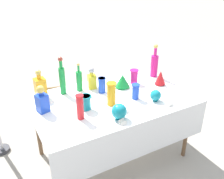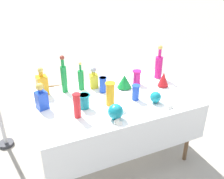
{
  "view_description": "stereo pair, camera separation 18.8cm",
  "coord_description": "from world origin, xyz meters",
  "px_view_note": "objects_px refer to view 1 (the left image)",
  "views": [
    {
      "loc": [
        -1.1,
        -1.99,
        2.02
      ],
      "look_at": [
        0.0,
        0.0,
        0.86
      ],
      "focal_mm": 40.0,
      "sensor_mm": 36.0,
      "label": 1
    },
    {
      "loc": [
        -0.93,
        -2.07,
        2.02
      ],
      "look_at": [
        0.0,
        0.0,
        0.86
      ],
      "focal_mm": 40.0,
      "sensor_mm": 36.0,
      "label": 2
    }
  ],
  "objects_px": {
    "round_bowl_1": "(119,111)",
    "cardboard_box_behind_left": "(56,108)",
    "square_decanter_2": "(42,100)",
    "fluted_vase_1": "(160,78)",
    "slender_vase_4": "(134,76)",
    "round_bowl_0": "(156,95)",
    "tall_bottle_1": "(79,80)",
    "fluted_vase_0": "(123,81)",
    "slender_vase_5": "(136,91)",
    "tall_bottle_0": "(62,78)",
    "square_decanter_1": "(40,86)",
    "slender_vase_0": "(86,102)",
    "slender_vase_2": "(102,85)",
    "square_decanter_0": "(92,79)",
    "slender_vase_3": "(111,93)",
    "tall_bottle_2": "(154,64)",
    "slender_vase_1": "(80,106)"
  },
  "relations": [
    {
      "from": "round_bowl_1",
      "to": "round_bowl_0",
      "type": "bearing_deg",
      "value": 11.99
    },
    {
      "from": "square_decanter_2",
      "to": "slender_vase_4",
      "type": "height_order",
      "value": "square_decanter_2"
    },
    {
      "from": "square_decanter_0",
      "to": "fluted_vase_1",
      "type": "height_order",
      "value": "square_decanter_0"
    },
    {
      "from": "slender_vase_2",
      "to": "cardboard_box_behind_left",
      "type": "height_order",
      "value": "slender_vase_2"
    },
    {
      "from": "square_decanter_0",
      "to": "fluted_vase_1",
      "type": "bearing_deg",
      "value": -22.31
    },
    {
      "from": "tall_bottle_1",
      "to": "square_decanter_2",
      "type": "relative_size",
      "value": 1.18
    },
    {
      "from": "slender_vase_0",
      "to": "square_decanter_1",
      "type": "bearing_deg",
      "value": 123.97
    },
    {
      "from": "slender_vase_5",
      "to": "fluted_vase_1",
      "type": "height_order",
      "value": "fluted_vase_1"
    },
    {
      "from": "slender_vase_5",
      "to": "round_bowl_1",
      "type": "bearing_deg",
      "value": -144.26
    },
    {
      "from": "tall_bottle_2",
      "to": "slender_vase_4",
      "type": "relative_size",
      "value": 2.48
    },
    {
      "from": "slender_vase_5",
      "to": "cardboard_box_behind_left",
      "type": "bearing_deg",
      "value": 115.25
    },
    {
      "from": "fluted_vase_1",
      "to": "round_bowl_1",
      "type": "relative_size",
      "value": 1.13
    },
    {
      "from": "slender_vase_2",
      "to": "slender_vase_3",
      "type": "relative_size",
      "value": 0.71
    },
    {
      "from": "tall_bottle_1",
      "to": "fluted_vase_0",
      "type": "xyz_separation_m",
      "value": [
        0.45,
        -0.17,
        -0.04
      ]
    },
    {
      "from": "square_decanter_1",
      "to": "cardboard_box_behind_left",
      "type": "relative_size",
      "value": 0.52
    },
    {
      "from": "tall_bottle_2",
      "to": "slender_vase_2",
      "type": "distance_m",
      "value": 0.76
    },
    {
      "from": "tall_bottle_0",
      "to": "round_bowl_1",
      "type": "distance_m",
      "value": 0.77
    },
    {
      "from": "square_decanter_0",
      "to": "square_decanter_2",
      "type": "relative_size",
      "value": 0.92
    },
    {
      "from": "tall_bottle_1",
      "to": "slender_vase_4",
      "type": "bearing_deg",
      "value": -11.94
    },
    {
      "from": "square_decanter_1",
      "to": "slender_vase_0",
      "type": "xyz_separation_m",
      "value": [
        0.31,
        -0.46,
        -0.04
      ]
    },
    {
      "from": "round_bowl_1",
      "to": "cardboard_box_behind_left",
      "type": "height_order",
      "value": "round_bowl_1"
    },
    {
      "from": "tall_bottle_0",
      "to": "slender_vase_0",
      "type": "bearing_deg",
      "value": -78.62
    },
    {
      "from": "slender_vase_0",
      "to": "round_bowl_1",
      "type": "relative_size",
      "value": 0.96
    },
    {
      "from": "slender_vase_2",
      "to": "square_decanter_1",
      "type": "bearing_deg",
      "value": 159.83
    },
    {
      "from": "square_decanter_0",
      "to": "round_bowl_0",
      "type": "xyz_separation_m",
      "value": [
        0.44,
        -0.58,
        -0.04
      ]
    },
    {
      "from": "square_decanter_1",
      "to": "round_bowl_1",
      "type": "relative_size",
      "value": 2.04
    },
    {
      "from": "square_decanter_0",
      "to": "fluted_vase_0",
      "type": "distance_m",
      "value": 0.34
    },
    {
      "from": "slender_vase_1",
      "to": "round_bowl_0",
      "type": "xyz_separation_m",
      "value": [
        0.79,
        -0.07,
        -0.06
      ]
    },
    {
      "from": "fluted_vase_0",
      "to": "cardboard_box_behind_left",
      "type": "relative_size",
      "value": 0.28
    },
    {
      "from": "slender_vase_4",
      "to": "round_bowl_0",
      "type": "height_order",
      "value": "slender_vase_4"
    },
    {
      "from": "tall_bottle_1",
      "to": "slender_vase_0",
      "type": "relative_size",
      "value": 2.25
    },
    {
      "from": "square_decanter_0",
      "to": "tall_bottle_0",
      "type": "bearing_deg",
      "value": 174.8
    },
    {
      "from": "slender_vase_5",
      "to": "round_bowl_0",
      "type": "distance_m",
      "value": 0.21
    },
    {
      "from": "tall_bottle_0",
      "to": "fluted_vase_1",
      "type": "xyz_separation_m",
      "value": [
        1.05,
        -0.33,
        -0.09
      ]
    },
    {
      "from": "slender_vase_5",
      "to": "round_bowl_0",
      "type": "relative_size",
      "value": 1.36
    },
    {
      "from": "slender_vase_2",
      "to": "fluted_vase_1",
      "type": "xyz_separation_m",
      "value": [
        0.67,
        -0.15,
        -0.0
      ]
    },
    {
      "from": "tall_bottle_0",
      "to": "round_bowl_1",
      "type": "xyz_separation_m",
      "value": [
        0.28,
        -0.71,
        -0.1
      ]
    },
    {
      "from": "tall_bottle_0",
      "to": "tall_bottle_1",
      "type": "relative_size",
      "value": 1.29
    },
    {
      "from": "square_decanter_0",
      "to": "square_decanter_2",
      "type": "xyz_separation_m",
      "value": [
        -0.61,
        -0.23,
        0.01
      ]
    },
    {
      "from": "tall_bottle_1",
      "to": "round_bowl_0",
      "type": "relative_size",
      "value": 2.68
    },
    {
      "from": "square_decanter_2",
      "to": "round_bowl_1",
      "type": "xyz_separation_m",
      "value": [
        0.56,
        -0.45,
        -0.04
      ]
    },
    {
      "from": "square_decanter_2",
      "to": "slender_vase_0",
      "type": "relative_size",
      "value": 1.9
    },
    {
      "from": "tall_bottle_1",
      "to": "slender_vase_4",
      "type": "height_order",
      "value": "tall_bottle_1"
    },
    {
      "from": "round_bowl_1",
      "to": "cardboard_box_behind_left",
      "type": "xyz_separation_m",
      "value": [
        -0.21,
        1.39,
        -0.64
      ]
    },
    {
      "from": "tall_bottle_0",
      "to": "slender_vase_3",
      "type": "xyz_separation_m",
      "value": [
        0.34,
        -0.46,
        -0.05
      ]
    },
    {
      "from": "slender_vase_2",
      "to": "tall_bottle_0",
      "type": "bearing_deg",
      "value": 155.03
    },
    {
      "from": "tall_bottle_0",
      "to": "fluted_vase_1",
      "type": "bearing_deg",
      "value": -17.31
    },
    {
      "from": "square_decanter_2",
      "to": "fluted_vase_1",
      "type": "height_order",
      "value": "square_decanter_2"
    },
    {
      "from": "square_decanter_0",
      "to": "slender_vase_0",
      "type": "xyz_separation_m",
      "value": [
        -0.24,
        -0.38,
        -0.03
      ]
    },
    {
      "from": "square_decanter_1",
      "to": "slender_vase_1",
      "type": "height_order",
      "value": "square_decanter_1"
    }
  ]
}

